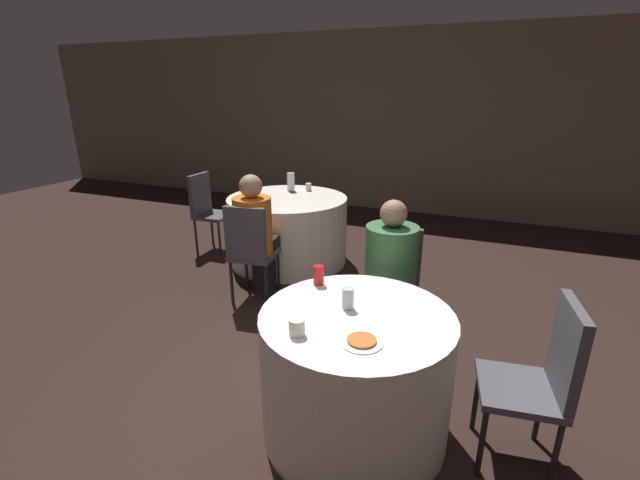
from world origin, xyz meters
The scene contains 16 objects.
ground_plane centered at (0.00, 0.00, 0.00)m, with size 16.00×16.00×0.00m, color black.
wall_back centered at (0.00, 5.05, 1.40)m, with size 16.00×0.06×2.80m.
table_near centered at (0.20, 0.09, 0.38)m, with size 1.07×1.07×0.76m.
table_far centered at (-1.35, 2.34, 0.38)m, with size 1.36×1.36×0.76m.
chair_near_east centered at (1.14, 0.22, 0.57)m, with size 0.46×0.45×0.95m.
chair_near_north centered at (0.18, 1.04, 0.57)m, with size 0.41×0.42×0.95m.
chair_far_south centered at (-1.19, 1.26, 0.57)m, with size 0.45×0.46×0.95m.
chair_far_west centered at (-2.45, 2.31, 0.57)m, with size 0.42×0.41×0.95m.
person_orange_shirt centered at (-1.22, 1.41, 0.62)m, with size 0.38×0.51×1.20m.
person_green_jacket centered at (0.18, 0.88, 0.62)m, with size 0.37×0.53×1.20m.
pizza_plate_near centered at (0.30, -0.16, 0.77)m, with size 0.21×0.21×0.02m.
soda_can_silver centered at (0.13, 0.14, 0.82)m, with size 0.07×0.07×0.12m.
soda_can_red centered at (-0.14, 0.37, 0.82)m, with size 0.07×0.07×0.12m.
cup_near centered at (-0.01, -0.21, 0.80)m, with size 0.08×0.08×0.09m.
bottle_far centered at (-1.46, 2.66, 0.87)m, with size 0.09×0.09×0.22m.
cup_far centered at (-1.28, 2.76, 0.80)m, with size 0.07×0.07×0.09m.
Camera 1 is at (0.80, -1.87, 1.90)m, focal length 24.00 mm.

